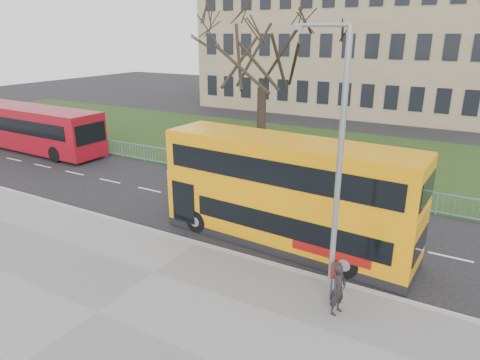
% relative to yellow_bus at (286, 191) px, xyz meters
% --- Properties ---
extents(ground, '(120.00, 120.00, 0.00)m').
position_rel_yellow_bus_xyz_m(ground, '(-2.98, -0.39, -2.29)').
color(ground, black).
rests_on(ground, ground).
extents(pavement, '(80.00, 10.50, 0.12)m').
position_rel_yellow_bus_xyz_m(pavement, '(-2.98, -7.14, -2.23)').
color(pavement, slate).
rests_on(pavement, ground).
extents(kerb, '(80.00, 0.20, 0.14)m').
position_rel_yellow_bus_xyz_m(kerb, '(-2.98, -1.94, -2.22)').
color(kerb, gray).
rests_on(kerb, ground).
extents(grass_verge, '(80.00, 15.40, 0.08)m').
position_rel_yellow_bus_xyz_m(grass_verge, '(-2.98, 13.91, -2.25)').
color(grass_verge, '#203412').
rests_on(grass_verge, ground).
extents(guard_railing, '(40.00, 0.12, 1.10)m').
position_rel_yellow_bus_xyz_m(guard_railing, '(-2.98, 6.21, -1.74)').
color(guard_railing, '#7393CC').
rests_on(guard_railing, ground).
extents(bare_tree, '(8.08, 8.08, 11.54)m').
position_rel_yellow_bus_xyz_m(bare_tree, '(-5.98, 9.61, 3.56)').
color(bare_tree, black).
rests_on(bare_tree, grass_verge).
extents(civic_building, '(30.00, 15.00, 14.00)m').
position_rel_yellow_bus_xyz_m(civic_building, '(-7.98, 34.61, 4.71)').
color(civic_building, '#7D6E4F').
rests_on(civic_building, ground).
extents(yellow_bus, '(10.32, 3.02, 4.27)m').
position_rel_yellow_bus_xyz_m(yellow_bus, '(0.00, 0.00, 0.00)').
color(yellow_bus, orange).
rests_on(yellow_bus, ground).
extents(red_bus, '(12.00, 2.98, 3.15)m').
position_rel_yellow_bus_xyz_m(red_bus, '(-21.70, 4.44, -0.61)').
color(red_bus, maroon).
rests_on(red_bus, ground).
extents(pedestrian, '(0.53, 0.68, 1.64)m').
position_rel_yellow_bus_xyz_m(pedestrian, '(3.33, -3.56, -1.35)').
color(pedestrian, black).
rests_on(pedestrian, pavement).
extents(street_lamp, '(1.75, 0.36, 8.24)m').
position_rel_yellow_bus_xyz_m(street_lamp, '(2.92, -3.40, 2.35)').
color(street_lamp, gray).
rests_on(street_lamp, pavement).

